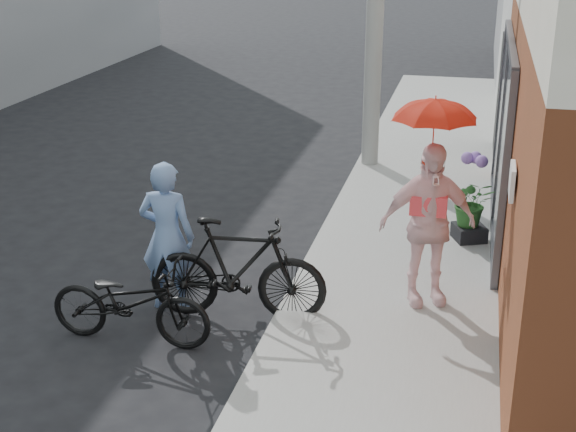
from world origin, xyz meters
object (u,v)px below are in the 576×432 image
(kimono_woman, at_px, (427,224))
(bike_left, at_px, (130,302))
(planter, at_px, (469,232))
(officer, at_px, (167,237))
(bike_right, at_px, (238,269))

(kimono_woman, bearing_deg, bike_left, -175.37)
(bike_left, distance_m, kimono_woman, 3.20)
(bike_left, relative_size, planter, 4.53)
(officer, height_order, planter, officer)
(officer, distance_m, bike_left, 0.91)
(officer, height_order, kimono_woman, kimono_woman)
(planter, bearing_deg, bike_right, -133.01)
(officer, relative_size, bike_left, 0.99)
(officer, xyz_separation_m, planter, (3.18, 2.46, -0.62))
(bike_left, bearing_deg, officer, -6.68)
(officer, xyz_separation_m, bike_left, (-0.10, -0.82, -0.40))
(officer, xyz_separation_m, kimono_woman, (2.73, 0.57, 0.17))
(bike_left, distance_m, bike_right, 1.18)
(bike_right, bearing_deg, kimono_woman, -77.64)
(bike_left, bearing_deg, bike_right, -50.47)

